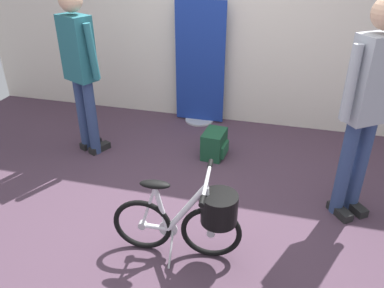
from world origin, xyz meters
name	(u,v)px	position (x,y,z in m)	size (l,w,h in m)	color
ground_plane	(184,204)	(0.00, 0.00, 0.00)	(6.41, 6.41, 0.00)	#473342
back_wall	(228,8)	(0.00, 1.90, 1.37)	(6.41, 0.10, 2.75)	silver
floor_banner_stand	(200,71)	(-0.28, 1.73, 0.65)	(0.60, 0.36, 1.48)	#B7B7BC
folding_bike_foreground	(194,217)	(0.23, -0.56, 0.34)	(0.96, 0.53, 0.69)	black
visitor_near_wall	(80,65)	(-1.25, 0.68, 0.98)	(0.49, 0.37, 1.70)	navy
visitor_browsing	(369,100)	(1.37, 0.29, 1.03)	(0.44, 0.39, 1.77)	navy
backpack_on_floor	(215,144)	(0.09, 0.90, 0.14)	(0.26, 0.33, 0.29)	#19472D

